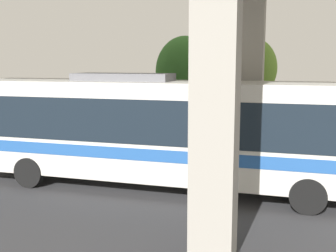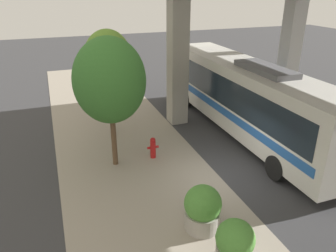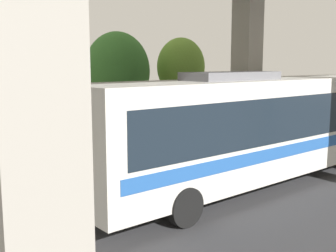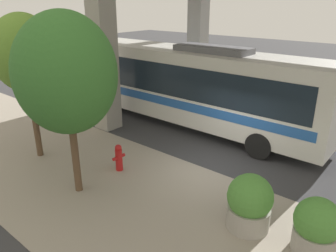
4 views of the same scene
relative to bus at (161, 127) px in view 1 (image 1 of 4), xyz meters
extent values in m
plane|color=#38383A|center=(-3.09, -3.38, -2.02)|extent=(80.00, 80.00, 0.00)
cube|color=gray|center=(-6.09, -3.38, -2.01)|extent=(6.00, 40.00, 0.02)
cube|color=#9E998E|center=(-2.59, 2.53, 1.51)|extent=(0.90, 0.90, 7.06)
cube|color=#9E998E|center=(4.41, 2.53, 1.51)|extent=(0.90, 0.90, 7.06)
cube|color=silver|center=(0.00, 0.01, -0.05)|extent=(2.46, 12.93, 3.04)
cube|color=#19232D|center=(0.00, 0.01, 0.31)|extent=(2.50, 11.89, 1.34)
cube|color=#2659A5|center=(0.00, 0.01, -0.66)|extent=(2.50, 12.28, 0.36)
cube|color=slate|center=(0.00, -1.29, 1.59)|extent=(1.23, 3.23, 0.24)
cylinder|color=black|center=(-1.15, 4.53, -1.52)|extent=(0.28, 1.00, 1.00)
cylinder|color=black|center=(1.15, 4.53, -1.52)|extent=(0.28, 1.00, 1.00)
cylinder|color=black|center=(-1.15, -4.19, -1.52)|extent=(0.28, 1.00, 1.00)
cylinder|color=black|center=(1.15, -4.19, -1.52)|extent=(0.28, 1.00, 1.00)
cylinder|color=#B21919|center=(-5.09, -0.95, -1.63)|extent=(0.24, 0.24, 0.78)
sphere|color=#B21919|center=(-5.09, -0.95, -1.17)|extent=(0.23, 0.23, 0.23)
cylinder|color=#B21919|center=(-5.26, -0.95, -1.51)|extent=(0.14, 0.11, 0.11)
cylinder|color=#B21919|center=(-4.91, -0.95, -1.51)|extent=(0.14, 0.11, 0.11)
cylinder|color=#9E998E|center=(-5.02, -5.75, -1.72)|extent=(1.09, 1.09, 0.61)
sphere|color=#4C8C38|center=(-5.02, -5.75, -1.09)|extent=(1.15, 1.15, 1.15)
sphere|color=orange|center=(-4.88, -5.86, -1.26)|extent=(0.38, 0.38, 0.38)
cylinder|color=#9E998E|center=(-4.83, -7.32, -1.73)|extent=(0.98, 0.98, 0.57)
sphere|color=#4C8C38|center=(-4.83, -7.32, -1.16)|extent=(1.06, 1.06, 1.06)
sphere|color=#993F8C|center=(-4.71, -7.42, -1.31)|extent=(0.34, 0.34, 0.34)
cylinder|color=brown|center=(-6.21, 2.23, -0.44)|extent=(0.22, 0.22, 3.16)
ellipsoid|color=olive|center=(-6.21, 2.23, 1.80)|extent=(2.22, 2.22, 2.66)
cylinder|color=brown|center=(-6.75, -0.93, -0.62)|extent=(0.22, 0.22, 2.81)
ellipsoid|color=#38722D|center=(-6.75, -0.93, 1.62)|extent=(2.78, 2.78, 3.34)
camera|label=1|loc=(12.74, 4.02, 2.08)|focal=45.00mm
camera|label=2|loc=(-8.79, -13.00, 5.03)|focal=35.00mm
camera|label=3|loc=(8.45, -10.89, 1.97)|focal=45.00mm
camera|label=4|loc=(-11.69, -8.63, 3.49)|focal=35.00mm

